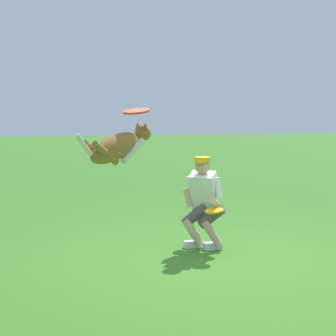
{
  "coord_description": "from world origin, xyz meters",
  "views": [
    {
      "loc": [
        2.0,
        6.59,
        1.99
      ],
      "look_at": [
        0.74,
        0.24,
        1.25
      ],
      "focal_mm": 58.19,
      "sensor_mm": 36.0,
      "label": 1
    }
  ],
  "objects_px": {
    "person": "(203,199)",
    "frisbee_held": "(214,211)",
    "dog": "(118,146)",
    "frisbee_flying": "(136,111)"
  },
  "relations": [
    {
      "from": "person",
      "to": "dog",
      "type": "xyz_separation_m",
      "value": [
        1.36,
        1.78,
        0.89
      ]
    },
    {
      "from": "frisbee_flying",
      "to": "frisbee_held",
      "type": "distance_m",
      "value": 2.18
    },
    {
      "from": "frisbee_held",
      "to": "dog",
      "type": "bearing_deg",
      "value": 44.83
    },
    {
      "from": "dog",
      "to": "frisbee_held",
      "type": "xyz_separation_m",
      "value": [
        -1.4,
        -1.4,
        -0.97
      ]
    },
    {
      "from": "dog",
      "to": "frisbee_flying",
      "type": "relative_size",
      "value": 3.09
    },
    {
      "from": "dog",
      "to": "frisbee_held",
      "type": "bearing_deg",
      "value": 6.92
    },
    {
      "from": "person",
      "to": "frisbee_flying",
      "type": "distance_m",
      "value": 2.35
    },
    {
      "from": "person",
      "to": "frisbee_flying",
      "type": "relative_size",
      "value": 4.64
    },
    {
      "from": "person",
      "to": "frisbee_held",
      "type": "xyz_separation_m",
      "value": [
        -0.05,
        0.38,
        -0.09
      ]
    },
    {
      "from": "dog",
      "to": "frisbee_flying",
      "type": "height_order",
      "value": "frisbee_flying"
    }
  ]
}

